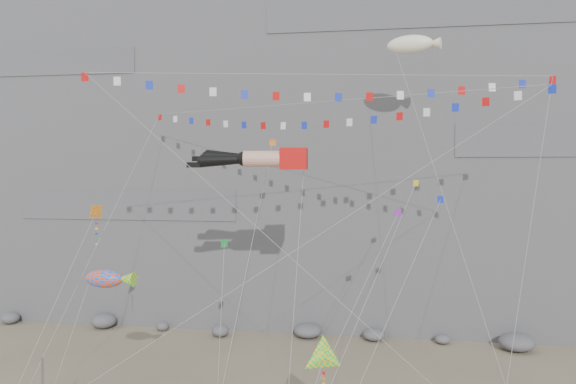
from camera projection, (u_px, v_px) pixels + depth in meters
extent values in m
cube|color=slate|center=(324.00, 88.00, 65.28)|extent=(80.00, 28.00, 50.00)
cube|color=red|center=(294.00, 159.00, 38.48)|extent=(1.98, 2.60, 1.46)
cylinder|color=tan|center=(262.00, 159.00, 37.92)|extent=(2.55, 1.27, 1.08)
sphere|color=black|center=(244.00, 159.00, 38.02)|extent=(0.99, 0.99, 0.99)
cone|color=black|center=(223.00, 160.00, 38.14)|extent=(3.02, 1.12, 1.01)
cube|color=black|center=(194.00, 165.00, 38.31)|extent=(0.99, 0.50, 0.36)
cylinder|color=tan|center=(264.00, 159.00, 39.37)|extent=(2.55, 1.27, 1.08)
sphere|color=black|center=(247.00, 159.00, 39.47)|extent=(0.99, 0.99, 0.99)
cone|color=black|center=(227.00, 157.00, 39.58)|extent=(3.03, 1.13, 1.08)
cube|color=black|center=(199.00, 159.00, 39.74)|extent=(0.99, 0.50, 0.36)
cylinder|color=gray|center=(289.00, 294.00, 32.67)|extent=(0.03, 0.03, 20.19)
cylinder|color=gray|center=(180.00, 248.00, 36.83)|extent=(0.03, 0.03, 29.31)
cylinder|color=gray|center=(404.00, 245.00, 33.78)|extent=(0.03, 0.03, 24.19)
cylinder|color=gray|center=(50.00, 315.00, 35.03)|extent=(0.03, 0.03, 14.54)
cylinder|color=gray|center=(73.00, 350.00, 34.49)|extent=(0.03, 0.03, 9.27)
cylinder|color=gray|center=(458.00, 212.00, 37.01)|extent=(0.03, 0.03, 28.83)
cylinder|color=gray|center=(246.00, 272.00, 36.00)|extent=(0.03, 0.03, 23.95)
cylinder|color=gray|center=(347.00, 323.00, 33.32)|extent=(0.03, 0.03, 17.51)
cylinder|color=gray|center=(220.00, 339.00, 33.59)|extent=(0.03, 0.03, 14.12)
cylinder|color=gray|center=(365.00, 303.00, 34.08)|extent=(0.03, 0.03, 21.64)
cylinder|color=gray|center=(390.00, 316.00, 33.12)|extent=(0.03, 0.03, 17.79)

